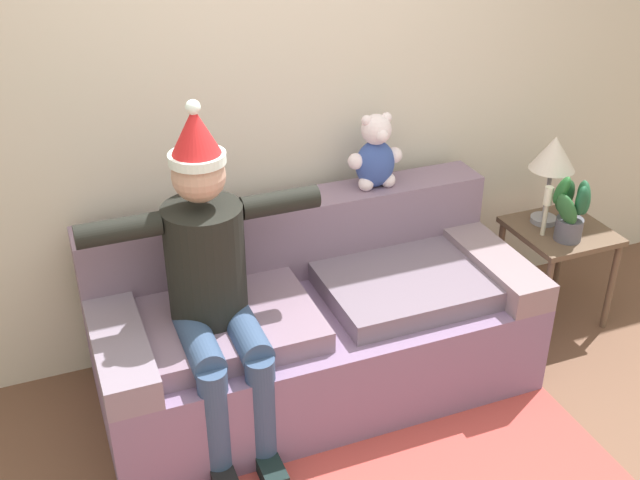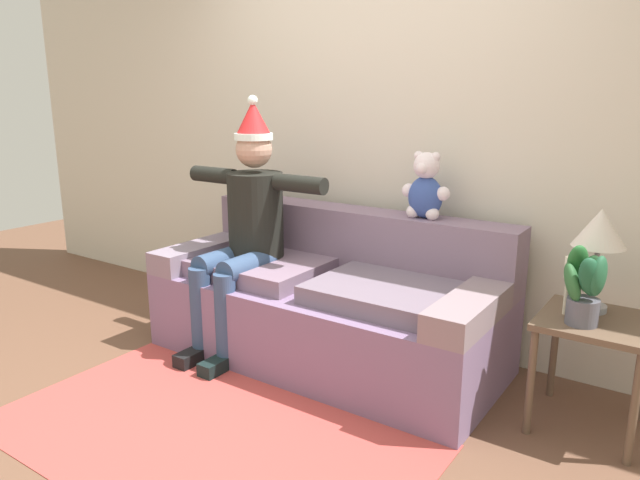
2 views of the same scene
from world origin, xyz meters
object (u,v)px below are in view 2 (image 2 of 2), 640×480
object	(u,v)px
teddy_bear	(425,188)
potted_plant	(585,286)
side_table	(595,337)
candle_tall	(568,277)
person_seated	(245,224)
couch	(330,303)
table_lamp	(600,233)

from	to	relation	value
teddy_bear	potted_plant	world-z (taller)	teddy_bear
side_table	candle_tall	world-z (taller)	candle_tall
teddy_bear	side_table	bearing A→B (deg)	-14.59
person_seated	side_table	bearing A→B (deg)	5.73
couch	table_lamp	world-z (taller)	table_lamp
teddy_bear	person_seated	bearing A→B (deg)	-154.67
person_seated	candle_tall	size ratio (longest dim) A/B	5.56
couch	candle_tall	distance (m)	1.37
side_table	potted_plant	size ratio (longest dim) A/B	1.46
side_table	couch	bearing A→B (deg)	-178.80
person_seated	teddy_bear	bearing A→B (deg)	25.33
person_seated	couch	bearing A→B (deg)	18.11
couch	teddy_bear	world-z (taller)	teddy_bear
person_seated	candle_tall	world-z (taller)	person_seated
teddy_bear	potted_plant	distance (m)	1.05
table_lamp	candle_tall	size ratio (longest dim) A/B	1.78
side_table	potted_plant	xyz separation A→B (m)	(-0.05, -0.10, 0.27)
candle_tall	potted_plant	bearing A→B (deg)	-43.51
person_seated	teddy_bear	world-z (taller)	person_seated
couch	side_table	size ratio (longest dim) A/B	3.72
teddy_bear	table_lamp	size ratio (longest dim) A/B	0.77
couch	teddy_bear	distance (m)	0.88
person_seated	candle_tall	distance (m)	1.83
potted_plant	table_lamp	bearing A→B (deg)	88.55
table_lamp	candle_tall	world-z (taller)	table_lamp
teddy_bear	potted_plant	xyz separation A→B (m)	(0.94, -0.36, -0.30)
person_seated	potted_plant	bearing A→B (deg)	2.83
side_table	teddy_bear	bearing A→B (deg)	165.41
table_lamp	potted_plant	bearing A→B (deg)	-91.45
couch	candle_tall	size ratio (longest dim) A/B	7.38
teddy_bear	candle_tall	bearing A→B (deg)	-18.00
potted_plant	candle_tall	world-z (taller)	potted_plant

